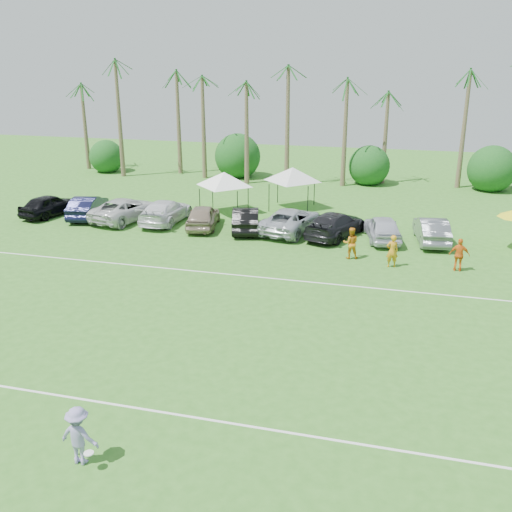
# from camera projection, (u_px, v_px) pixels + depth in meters

# --- Properties ---
(ground) EXTENTS (120.00, 120.00, 0.00)m
(ground) POSITION_uv_depth(u_px,v_px,m) (56.00, 439.00, 16.45)
(ground) COLOR #337121
(ground) RESTS_ON ground
(field_lines) EXTENTS (80.00, 12.10, 0.01)m
(field_lines) POSITION_uv_depth(u_px,v_px,m) (167.00, 322.00, 23.75)
(field_lines) COLOR white
(field_lines) RESTS_ON ground
(palm_tree_0) EXTENTS (2.40, 2.40, 8.90)m
(palm_tree_0) POSITION_uv_depth(u_px,v_px,m) (74.00, 92.00, 54.04)
(palm_tree_0) COLOR brown
(palm_tree_0) RESTS_ON ground
(palm_tree_1) EXTENTS (2.40, 2.40, 9.90)m
(palm_tree_1) POSITION_uv_depth(u_px,v_px,m) (121.00, 82.00, 52.55)
(palm_tree_1) COLOR brown
(palm_tree_1) RESTS_ON ground
(palm_tree_2) EXTENTS (2.40, 2.40, 10.90)m
(palm_tree_2) POSITION_uv_depth(u_px,v_px,m) (171.00, 73.00, 51.05)
(palm_tree_2) COLOR brown
(palm_tree_2) RESTS_ON ground
(palm_tree_3) EXTENTS (2.40, 2.40, 11.90)m
(palm_tree_3) POSITION_uv_depth(u_px,v_px,m) (213.00, 63.00, 49.81)
(palm_tree_3) COLOR brown
(palm_tree_3) RESTS_ON ground
(palm_tree_4) EXTENTS (2.40, 2.40, 8.90)m
(palm_tree_4) POSITION_uv_depth(u_px,v_px,m) (257.00, 94.00, 49.69)
(palm_tree_4) COLOR brown
(palm_tree_4) RESTS_ON ground
(palm_tree_5) EXTENTS (2.40, 2.40, 9.90)m
(palm_tree_5) POSITION_uv_depth(u_px,v_px,m) (302.00, 84.00, 48.43)
(palm_tree_5) COLOR brown
(palm_tree_5) RESTS_ON ground
(palm_tree_6) EXTENTS (2.40, 2.40, 10.90)m
(palm_tree_6) POSITION_uv_depth(u_px,v_px,m) (350.00, 74.00, 47.18)
(palm_tree_6) COLOR brown
(palm_tree_6) RESTS_ON ground
(palm_tree_7) EXTENTS (2.40, 2.40, 11.90)m
(palm_tree_7) POSITION_uv_depth(u_px,v_px,m) (401.00, 63.00, 45.94)
(palm_tree_7) COLOR brown
(palm_tree_7) RESTS_ON ground
(palm_tree_8) EXTENTS (2.40, 2.40, 8.90)m
(palm_tree_8) POSITION_uv_depth(u_px,v_px,m) (462.00, 97.00, 45.57)
(palm_tree_8) COLOR brown
(palm_tree_8) RESTS_ON ground
(bush_tree_0) EXTENTS (4.00, 4.00, 4.00)m
(bush_tree_0) POSITION_uv_depth(u_px,v_px,m) (112.00, 151.00, 56.09)
(bush_tree_0) COLOR brown
(bush_tree_0) RESTS_ON ground
(bush_tree_1) EXTENTS (4.00, 4.00, 4.00)m
(bush_tree_1) POSITION_uv_depth(u_px,v_px,m) (239.00, 157.00, 52.94)
(bush_tree_1) COLOR brown
(bush_tree_1) RESTS_ON ground
(bush_tree_2) EXTENTS (4.00, 4.00, 4.00)m
(bush_tree_2) POSITION_uv_depth(u_px,v_px,m) (370.00, 162.00, 50.04)
(bush_tree_2) COLOR brown
(bush_tree_2) RESTS_ON ground
(bush_tree_3) EXTENTS (4.00, 4.00, 4.00)m
(bush_tree_3) POSITION_uv_depth(u_px,v_px,m) (491.00, 168.00, 47.62)
(bush_tree_3) COLOR brown
(bush_tree_3) RESTS_ON ground
(sideline_player_a) EXTENTS (0.73, 0.58, 1.75)m
(sideline_player_a) POSITION_uv_depth(u_px,v_px,m) (392.00, 251.00, 29.82)
(sideline_player_a) COLOR orange
(sideline_player_a) RESTS_ON ground
(sideline_player_b) EXTENTS (0.98, 0.83, 1.76)m
(sideline_player_b) POSITION_uv_depth(u_px,v_px,m) (351.00, 243.00, 31.11)
(sideline_player_b) COLOR orange
(sideline_player_b) RESTS_ON ground
(sideline_player_c) EXTENTS (1.03, 0.45, 1.74)m
(sideline_player_c) POSITION_uv_depth(u_px,v_px,m) (459.00, 255.00, 29.25)
(sideline_player_c) COLOR orange
(sideline_player_c) RESTS_ON ground
(canopy_tent_left) EXTENTS (4.21, 4.21, 3.41)m
(canopy_tent_left) POSITION_uv_depth(u_px,v_px,m) (224.00, 172.00, 39.74)
(canopy_tent_left) COLOR black
(canopy_tent_left) RESTS_ON ground
(canopy_tent_right) EXTENTS (4.33, 4.33, 3.51)m
(canopy_tent_right) POSITION_uv_depth(u_px,v_px,m) (293.00, 167.00, 41.01)
(canopy_tent_right) COLOR black
(canopy_tent_right) RESTS_ON ground
(frisbee_player) EXTENTS (1.12, 0.70, 1.70)m
(frisbee_player) POSITION_uv_depth(u_px,v_px,m) (79.00, 436.00, 15.23)
(frisbee_player) COLOR #8C83BA
(frisbee_player) RESTS_ON ground
(parked_car_0) EXTENTS (2.72, 4.77, 1.53)m
(parked_car_0) POSITION_uv_depth(u_px,v_px,m) (50.00, 205.00, 39.68)
(parked_car_0) COLOR black
(parked_car_0) RESTS_ON ground
(parked_car_1) EXTENTS (2.54, 4.87, 1.53)m
(parked_car_1) POSITION_uv_depth(u_px,v_px,m) (88.00, 207.00, 39.21)
(parked_car_1) COLOR black
(parked_car_1) RESTS_ON ground
(parked_car_2) EXTENTS (3.61, 5.90, 1.53)m
(parked_car_2) POSITION_uv_depth(u_px,v_px,m) (126.00, 209.00, 38.57)
(parked_car_2) COLOR silver
(parked_car_2) RESTS_ON ground
(parked_car_3) EXTENTS (2.21, 5.29, 1.53)m
(parked_car_3) POSITION_uv_depth(u_px,v_px,m) (166.00, 211.00, 38.04)
(parked_car_3) COLOR white
(parked_car_3) RESTS_ON ground
(parked_car_4) EXTENTS (2.60, 4.74, 1.53)m
(parked_car_4) POSITION_uv_depth(u_px,v_px,m) (203.00, 216.00, 36.84)
(parked_car_4) COLOR gray
(parked_car_4) RESTS_ON ground
(parked_car_5) EXTENTS (2.73, 4.90, 1.53)m
(parked_car_5) POSITION_uv_depth(u_px,v_px,m) (246.00, 219.00, 36.27)
(parked_car_5) COLOR black
(parked_car_5) RESTS_ON ground
(parked_car_6) EXTENTS (3.55, 5.89, 1.53)m
(parked_car_6) POSITION_uv_depth(u_px,v_px,m) (291.00, 220.00, 35.93)
(parked_car_6) COLOR #A9AEB7
(parked_car_6) RESTS_ON ground
(parked_car_7) EXTENTS (3.77, 5.68, 1.53)m
(parked_car_7) POSITION_uv_depth(u_px,v_px,m) (335.00, 225.00, 34.99)
(parked_car_7) COLOR black
(parked_car_7) RESTS_ON ground
(parked_car_8) EXTENTS (2.75, 4.77, 1.53)m
(parked_car_8) POSITION_uv_depth(u_px,v_px,m) (382.00, 228.00, 34.30)
(parked_car_8) COLOR silver
(parked_car_8) RESTS_ON ground
(parked_car_9) EXTENTS (2.21, 4.81, 1.53)m
(parked_car_9) POSITION_uv_depth(u_px,v_px,m) (431.00, 230.00, 33.89)
(parked_car_9) COLOR slate
(parked_car_9) RESTS_ON ground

